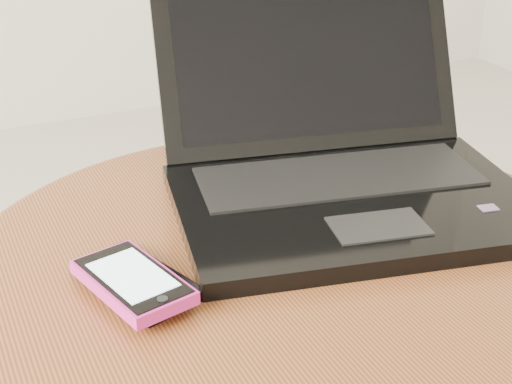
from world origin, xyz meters
name	(u,v)px	position (x,y,z in m)	size (l,w,h in m)	color
table	(295,359)	(0.07, 0.01, 0.44)	(0.70, 0.70, 0.56)	#4E270F
laptop	(339,158)	(0.19, 0.13, 0.60)	(0.45, 0.44, 0.23)	black
phone_black	(136,281)	(-0.08, 0.04, 0.56)	(0.10, 0.14, 0.01)	black
phone_pink	(133,281)	(-0.09, 0.02, 0.58)	(0.09, 0.13, 0.01)	#DA2B95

